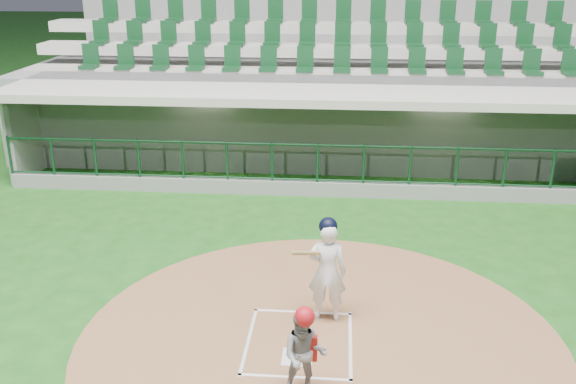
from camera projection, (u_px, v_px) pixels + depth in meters
ground at (301, 332)px, 9.71m from camera, size 120.00×120.00×0.00m
dirt_circle at (320, 340)px, 9.50m from camera, size 7.20×7.20×0.01m
home_plate at (297, 358)px, 9.05m from camera, size 0.43×0.43×0.02m
batter_box_chalk at (299, 342)px, 9.42m from camera, size 1.55×1.80×0.01m
dugout_structure at (325, 136)px, 16.72m from camera, size 16.40×3.70×3.00m
seating_deck at (325, 95)px, 19.43m from camera, size 17.00×6.72×5.15m
batter at (327, 269)px, 9.76m from camera, size 0.85×0.86×1.70m
catcher at (304, 353)px, 8.09m from camera, size 0.60×0.48×1.28m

